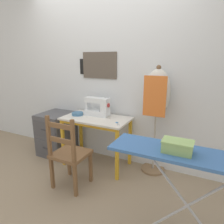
{
  "coord_description": "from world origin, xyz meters",
  "views": [
    {
      "loc": [
        1.38,
        -2.03,
        1.53
      ],
      "look_at": [
        0.26,
        0.24,
        0.84
      ],
      "focal_mm": 32.0,
      "sensor_mm": 36.0,
      "label": 1
    }
  ],
  "objects_px": {
    "sewing_machine": "(98,107)",
    "storage_box": "(177,146)",
    "dress_form": "(157,98)",
    "ironing_board": "(193,160)",
    "scissors": "(117,123)",
    "thread_spool_near_machine": "(109,117)",
    "filing_cabinet": "(57,133)",
    "wooden_chair": "(69,154)",
    "fabric_bowl": "(78,114)"
  },
  "relations": [
    {
      "from": "ironing_board",
      "to": "thread_spool_near_machine",
      "type": "bearing_deg",
      "value": 141.84
    },
    {
      "from": "fabric_bowl",
      "to": "ironing_board",
      "type": "xyz_separation_m",
      "value": [
        1.64,
        -0.86,
        0.07
      ]
    },
    {
      "from": "sewing_machine",
      "to": "thread_spool_near_machine",
      "type": "height_order",
      "value": "sewing_machine"
    },
    {
      "from": "sewing_machine",
      "to": "wooden_chair",
      "type": "distance_m",
      "value": 0.81
    },
    {
      "from": "sewing_machine",
      "to": "wooden_chair",
      "type": "relative_size",
      "value": 0.4
    },
    {
      "from": "fabric_bowl",
      "to": "thread_spool_near_machine",
      "type": "distance_m",
      "value": 0.49
    },
    {
      "from": "filing_cabinet",
      "to": "scissors",
      "type": "bearing_deg",
      "value": -6.91
    },
    {
      "from": "thread_spool_near_machine",
      "to": "dress_form",
      "type": "xyz_separation_m",
      "value": [
        0.61,
        0.16,
        0.29
      ]
    },
    {
      "from": "dress_form",
      "to": "sewing_machine",
      "type": "bearing_deg",
      "value": -172.78
    },
    {
      "from": "wooden_chair",
      "to": "scissors",
      "type": "bearing_deg",
      "value": 51.45
    },
    {
      "from": "fabric_bowl",
      "to": "dress_form",
      "type": "bearing_deg",
      "value": 10.74
    },
    {
      "from": "fabric_bowl",
      "to": "thread_spool_near_machine",
      "type": "xyz_separation_m",
      "value": [
        0.49,
        0.05,
        -0.0
      ]
    },
    {
      "from": "sewing_machine",
      "to": "filing_cabinet",
      "type": "relative_size",
      "value": 0.55
    },
    {
      "from": "thread_spool_near_machine",
      "to": "dress_form",
      "type": "distance_m",
      "value": 0.69
    },
    {
      "from": "filing_cabinet",
      "to": "thread_spool_near_machine",
      "type": "bearing_deg",
      "value": -0.03
    },
    {
      "from": "ironing_board",
      "to": "dress_form",
      "type": "bearing_deg",
      "value": 116.98
    },
    {
      "from": "ironing_board",
      "to": "storage_box",
      "type": "relative_size",
      "value": 5.55
    },
    {
      "from": "wooden_chair",
      "to": "dress_form",
      "type": "distance_m",
      "value": 1.29
    },
    {
      "from": "sewing_machine",
      "to": "dress_form",
      "type": "bearing_deg",
      "value": 7.22
    },
    {
      "from": "filing_cabinet",
      "to": "dress_form",
      "type": "bearing_deg",
      "value": 5.91
    },
    {
      "from": "scissors",
      "to": "filing_cabinet",
      "type": "height_order",
      "value": "scissors"
    },
    {
      "from": "storage_box",
      "to": "ironing_board",
      "type": "bearing_deg",
      "value": 9.7
    },
    {
      "from": "scissors",
      "to": "storage_box",
      "type": "bearing_deg",
      "value": -42.86
    },
    {
      "from": "fabric_bowl",
      "to": "scissors",
      "type": "bearing_deg",
      "value": -7.82
    },
    {
      "from": "sewing_machine",
      "to": "storage_box",
      "type": "xyz_separation_m",
      "value": [
        1.24,
        -0.99,
        0.06
      ]
    },
    {
      "from": "ironing_board",
      "to": "scissors",
      "type": "bearing_deg",
      "value": 141.36
    },
    {
      "from": "sewing_machine",
      "to": "fabric_bowl",
      "type": "distance_m",
      "value": 0.33
    },
    {
      "from": "wooden_chair",
      "to": "dress_form",
      "type": "bearing_deg",
      "value": 44.62
    },
    {
      "from": "fabric_bowl",
      "to": "filing_cabinet",
      "type": "relative_size",
      "value": 0.24
    },
    {
      "from": "fabric_bowl",
      "to": "dress_form",
      "type": "height_order",
      "value": "dress_form"
    },
    {
      "from": "fabric_bowl",
      "to": "dress_form",
      "type": "xyz_separation_m",
      "value": [
        1.1,
        0.21,
        0.29
      ]
    },
    {
      "from": "ironing_board",
      "to": "storage_box",
      "type": "distance_m",
      "value": 0.15
    },
    {
      "from": "scissors",
      "to": "thread_spool_near_machine",
      "type": "bearing_deg",
      "value": 144.32
    },
    {
      "from": "scissors",
      "to": "thread_spool_near_machine",
      "type": "relative_size",
      "value": 3.3
    },
    {
      "from": "sewing_machine",
      "to": "dress_form",
      "type": "xyz_separation_m",
      "value": [
        0.81,
        0.1,
        0.19
      ]
    },
    {
      "from": "thread_spool_near_machine",
      "to": "sewing_machine",
      "type": "bearing_deg",
      "value": 163.17
    },
    {
      "from": "scissors",
      "to": "thread_spool_near_machine",
      "type": "distance_m",
      "value": 0.24
    },
    {
      "from": "wooden_chair",
      "to": "ironing_board",
      "type": "distance_m",
      "value": 1.43
    },
    {
      "from": "dress_form",
      "to": "ironing_board",
      "type": "distance_m",
      "value": 1.22
    },
    {
      "from": "fabric_bowl",
      "to": "scissors",
      "type": "height_order",
      "value": "fabric_bowl"
    },
    {
      "from": "thread_spool_near_machine",
      "to": "ironing_board",
      "type": "bearing_deg",
      "value": -38.16
    },
    {
      "from": "fabric_bowl",
      "to": "wooden_chair",
      "type": "bearing_deg",
      "value": -63.9
    },
    {
      "from": "wooden_chair",
      "to": "filing_cabinet",
      "type": "bearing_deg",
      "value": 140.07
    },
    {
      "from": "sewing_machine",
      "to": "dress_form",
      "type": "height_order",
      "value": "dress_form"
    },
    {
      "from": "scissors",
      "to": "ironing_board",
      "type": "bearing_deg",
      "value": -38.64
    },
    {
      "from": "fabric_bowl",
      "to": "scissors",
      "type": "distance_m",
      "value": 0.69
    },
    {
      "from": "filing_cabinet",
      "to": "ironing_board",
      "type": "xyz_separation_m",
      "value": [
        2.11,
        -0.91,
        0.47
      ]
    },
    {
      "from": "thread_spool_near_machine",
      "to": "wooden_chair",
      "type": "height_order",
      "value": "wooden_chair"
    },
    {
      "from": "thread_spool_near_machine",
      "to": "storage_box",
      "type": "xyz_separation_m",
      "value": [
        1.04,
        -0.92,
        0.17
      ]
    },
    {
      "from": "fabric_bowl",
      "to": "ironing_board",
      "type": "distance_m",
      "value": 1.86
    }
  ]
}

